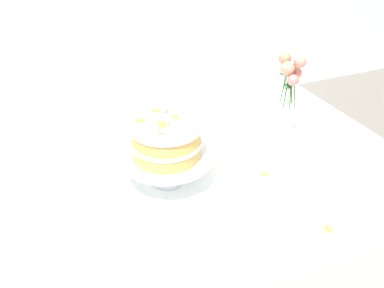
{
  "coord_description": "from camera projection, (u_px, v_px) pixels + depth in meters",
  "views": [
    {
      "loc": [
        -0.53,
        -1.09,
        1.58
      ],
      "look_at": [
        -0.06,
        0.0,
        0.86
      ],
      "focal_mm": 40.93,
      "sensor_mm": 36.0,
      "label": 1
    }
  ],
  "objects": [
    {
      "name": "dining_table",
      "position": [
        211.0,
        197.0,
        1.5
      ],
      "size": [
        1.4,
        1.0,
        0.74
      ],
      "color": "white",
      "rests_on": "ground"
    },
    {
      "name": "linen_napkin",
      "position": [
        167.0,
        180.0,
        1.42
      ],
      "size": [
        0.35,
        0.35,
        0.0
      ],
      "primitive_type": "cube",
      "rotation": [
        0.0,
        0.0,
        -0.1
      ],
      "color": "white",
      "rests_on": "dining_table"
    },
    {
      "name": "cake_stand",
      "position": [
        166.0,
        159.0,
        1.38
      ],
      "size": [
        0.29,
        0.29,
        0.1
      ],
      "color": "silver",
      "rests_on": "linen_napkin"
    },
    {
      "name": "layer_cake",
      "position": [
        166.0,
        138.0,
        1.34
      ],
      "size": [
        0.22,
        0.22,
        0.12
      ],
      "color": "tan",
      "rests_on": "cake_stand"
    },
    {
      "name": "flower_vase",
      "position": [
        288.0,
        94.0,
        1.65
      ],
      "size": [
        0.1,
        0.11,
        0.31
      ],
      "color": "silver",
      "rests_on": "dining_table"
    },
    {
      "name": "teacup",
      "position": [
        364.0,
        175.0,
        1.4
      ],
      "size": [
        0.12,
        0.12,
        0.07
      ],
      "color": "white",
      "rests_on": "dining_table"
    },
    {
      "name": "loose_petal_0",
      "position": [
        265.0,
        174.0,
        1.45
      ],
      "size": [
        0.04,
        0.04,
        0.0
      ],
      "primitive_type": "ellipsoid",
      "rotation": [
        0.0,
        0.0,
        2.22
      ],
      "color": "orange",
      "rests_on": "dining_table"
    },
    {
      "name": "loose_petal_1",
      "position": [
        224.0,
        257.0,
        1.13
      ],
      "size": [
        0.03,
        0.04,
        0.0
      ],
      "primitive_type": "ellipsoid",
      "rotation": [
        0.0,
        0.0,
        4.34
      ],
      "color": "pink",
      "rests_on": "dining_table"
    },
    {
      "name": "loose_petal_2",
      "position": [
        328.0,
        228.0,
        1.23
      ],
      "size": [
        0.03,
        0.03,
        0.01
      ],
      "primitive_type": "ellipsoid",
      "rotation": [
        0.0,
        0.0,
        4.49
      ],
      "color": "orange",
      "rests_on": "dining_table"
    },
    {
      "name": "loose_petal_3",
      "position": [
        27.0,
        188.0,
        1.39
      ],
      "size": [
        0.04,
        0.04,
        0.01
      ],
      "primitive_type": "ellipsoid",
      "rotation": [
        0.0,
        0.0,
        5.18
      ],
      "color": "pink",
      "rests_on": "dining_table"
    }
  ]
}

